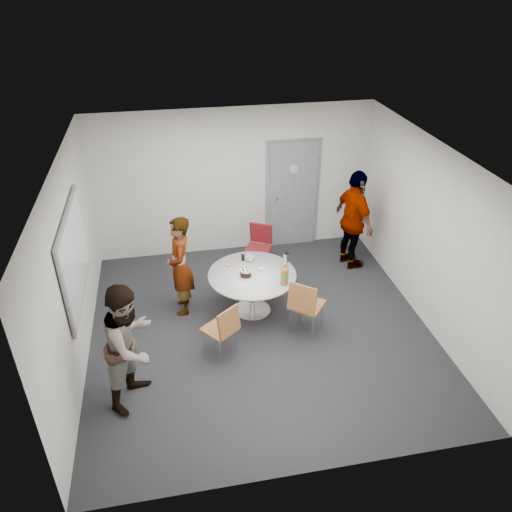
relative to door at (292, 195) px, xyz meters
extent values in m
plane|color=#232327|center=(-1.10, -2.48, -1.03)|extent=(5.00, 5.00, 0.00)
plane|color=silver|center=(-1.10, -2.48, 1.67)|extent=(5.00, 5.00, 0.00)
plane|color=beige|center=(-1.10, 0.02, 0.32)|extent=(5.00, 0.00, 5.00)
plane|color=beige|center=(-3.60, -2.48, 0.32)|extent=(0.00, 5.00, 5.00)
plane|color=beige|center=(1.40, -2.48, 0.32)|extent=(0.00, 5.00, 5.00)
plane|color=beige|center=(-1.10, -4.98, 0.32)|extent=(5.00, 0.00, 5.00)
cube|color=slate|center=(0.00, -0.01, 0.00)|extent=(0.90, 0.05, 2.05)
cube|color=gray|center=(0.00, 0.01, 0.00)|extent=(1.02, 0.04, 2.12)
cylinder|color=#B2BFC6|center=(0.00, -0.04, 0.52)|extent=(0.16, 0.01, 0.16)
cylinder|color=silver|center=(-0.32, -0.07, -0.01)|extent=(0.04, 0.14, 0.04)
cube|color=gray|center=(-3.56, -2.28, 0.42)|extent=(0.03, 1.90, 1.25)
cube|color=white|center=(-3.54, -2.28, 0.42)|extent=(0.01, 1.78, 1.13)
cylinder|color=silver|center=(-1.14, -2.02, -0.34)|extent=(1.34, 1.34, 0.03)
cylinder|color=silver|center=(-1.14, -2.02, -0.68)|extent=(0.09, 0.09, 0.65)
cylinder|color=silver|center=(-1.14, -2.02, -1.01)|extent=(0.57, 0.57, 0.02)
cylinder|color=silver|center=(-1.24, -2.06, -0.32)|extent=(0.22, 0.22, 0.01)
cylinder|color=black|center=(-1.24, -2.06, -0.27)|extent=(0.17, 0.17, 0.09)
cylinder|color=white|center=(-1.24, -2.06, -0.22)|extent=(0.17, 0.17, 0.02)
cylinder|color=#966620|center=(-0.72, -2.38, -0.19)|extent=(0.12, 0.12, 0.27)
cylinder|color=#408C38|center=(-0.72, -2.38, -0.18)|extent=(0.12, 0.12, 0.10)
cone|color=#966620|center=(-0.72, -2.38, -0.03)|extent=(0.11, 0.11, 0.06)
cylinder|color=#479342|center=(-0.72, -2.38, 0.01)|extent=(0.04, 0.04, 0.03)
imported|color=white|center=(-1.10, -1.64, -0.28)|extent=(0.18, 0.18, 0.10)
cylinder|color=black|center=(-1.21, -1.60, -0.26)|extent=(0.06, 0.06, 0.13)
cylinder|color=silver|center=(-0.58, -1.87, -0.22)|extent=(0.08, 0.08, 0.21)
cylinder|color=black|center=(-0.58, -1.87, -0.10)|extent=(0.08, 0.08, 0.03)
cube|color=#D56A6A|center=(-1.44, -1.72, -0.32)|extent=(0.14, 0.12, 0.02)
ellipsoid|color=white|center=(-0.98, -1.93, -0.31)|extent=(0.14, 0.14, 0.03)
cube|color=brown|center=(-1.76, -2.89, -0.60)|extent=(0.56, 0.56, 0.03)
cube|color=brown|center=(-1.64, -3.04, -0.38)|extent=(0.35, 0.30, 0.38)
cylinder|color=silver|center=(-1.73, -2.66, -0.81)|extent=(0.02, 0.02, 0.43)
cylinder|color=silver|center=(-1.98, -2.86, -0.81)|extent=(0.02, 0.02, 0.43)
cylinder|color=silver|center=(-1.53, -2.92, -0.81)|extent=(0.02, 0.02, 0.43)
cylinder|color=silver|center=(-1.79, -3.11, -0.81)|extent=(0.02, 0.02, 0.43)
cube|color=brown|center=(-0.44, -2.64, -0.56)|extent=(0.62, 0.62, 0.04)
cube|color=brown|center=(-0.57, -2.80, -0.31)|extent=(0.38, 0.34, 0.42)
cylinder|color=silver|center=(-0.19, -2.61, -0.79)|extent=(0.02, 0.02, 0.47)
cylinder|color=silver|center=(-0.46, -2.39, -0.79)|extent=(0.02, 0.02, 0.47)
cylinder|color=silver|center=(-0.41, -2.89, -0.79)|extent=(0.02, 0.02, 0.47)
cylinder|color=silver|center=(-0.69, -2.66, -0.79)|extent=(0.02, 0.02, 0.47)
cube|color=maroon|center=(-0.83, -0.90, -0.58)|extent=(0.56, 0.56, 0.03)
cube|color=maroon|center=(-0.74, -0.72, -0.35)|extent=(0.39, 0.26, 0.40)
cylinder|color=silver|center=(-1.06, -0.97, -0.80)|extent=(0.02, 0.02, 0.45)
cylinder|color=silver|center=(-0.76, -1.13, -0.80)|extent=(0.02, 0.02, 0.45)
cylinder|color=silver|center=(-0.90, -0.67, -0.80)|extent=(0.02, 0.02, 0.45)
cylinder|color=silver|center=(-0.60, -0.83, -0.80)|extent=(0.02, 0.02, 0.45)
imported|color=#A5C6EA|center=(-2.20, -1.76, -0.22)|extent=(0.40, 0.60, 1.61)
imported|color=white|center=(-2.89, -3.48, -0.19)|extent=(0.96, 1.03, 1.68)
imported|color=black|center=(0.85, -0.99, -0.12)|extent=(0.64, 1.12, 1.80)
camera|label=1|loc=(-2.28, -8.25, 3.81)|focal=35.00mm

